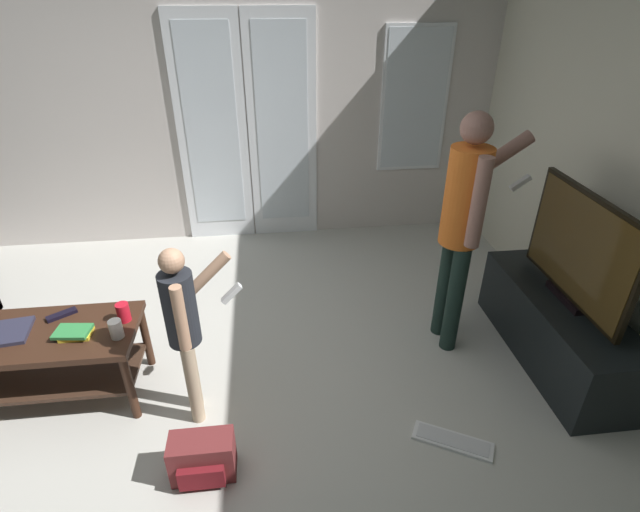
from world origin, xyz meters
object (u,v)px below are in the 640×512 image
Objects in this scene: cup_near_edge at (116,329)px; loose_keyboard at (453,441)px; flat_screen_tv at (580,250)px; cup_by_laptop at (123,312)px; coffee_table at (55,350)px; tv_remote_black at (62,315)px; tv_stand at (556,329)px; person_child at (184,322)px; person_adult at (464,216)px; book_stack at (74,333)px; backpack at (203,458)px.

loose_keyboard is at bearing -16.32° from cup_near_edge.
flat_screen_tv is 2.76m from cup_by_laptop.
tv_remote_black is (0.03, 0.15, 0.15)m from coffee_table.
tv_stand is 1.18× the size of person_child.
tv_stand is 1.02m from person_adult.
coffee_table is 3.16m from tv_stand.
loose_keyboard is at bearing -145.90° from flat_screen_tv.
person_child reaches higher than book_stack.
cup_near_edge is 0.15m from cup_by_laptop.
coffee_table is 2.60m from person_adult.
coffee_table is 0.75× the size of tv_stand.
person_child reaches higher than tv_stand.
tv_remote_black is at bearing 176.98° from flat_screen_tv.
flat_screen_tv reaches higher than person_child.
backpack is 2.94× the size of cup_near_edge.
tv_remote_black is (-3.13, 0.17, 0.27)m from tv_stand.
coffee_table is 2.36m from loose_keyboard.
tv_stand is 7.72× the size of tv_remote_black.
loose_keyboard is 1.99m from cup_near_edge.
tv_remote_black is (-0.79, 0.38, -0.16)m from person_child.
coffee_table is 3.00× the size of backpack.
coffee_table is 0.91m from person_child.
cup_by_laptop is 0.40m from tv_remote_black.
cup_near_edge reaches higher than loose_keyboard.
flat_screen_tv is at bearing -22.54° from person_adult.
person_child is at bearing -164.12° from person_adult.
cup_by_laptop is (0.41, 0.06, 0.19)m from coffee_table.
tv_stand is 11.33× the size of cup_by_laptop.
person_adult is (2.51, 0.25, 0.62)m from coffee_table.
backpack is 1.37m from loose_keyboard.
coffee_table reaches higher than tv_stand.
backpack is at bearing -80.79° from person_child.
person_child is 9.63× the size of cup_by_laptop.
tv_stand is at bearing 5.15° from person_child.
backpack is 1.93× the size of tv_remote_black.
cup_by_laptop is at bearing 159.32° from loose_keyboard.
tv_stand is 1.33× the size of flat_screen_tv.
backpack is at bearing -77.55° from tv_remote_black.
book_stack is at bearing -179.39° from tv_stand.
backpack is at bearing -36.80° from coffee_table.
backpack is 0.86m from cup_near_edge.
cup_by_laptop is at bearing 144.06° from person_child.
person_adult is 2.05m from backpack.
person_child reaches higher than cup_by_laptop.
loose_keyboard is (-0.91, -0.61, -0.83)m from flat_screen_tv.
coffee_table is at bearing 162.63° from book_stack.
person_child is at bearing 99.21° from backpack.
tv_stand is at bearing 15.94° from backpack.
person_child is 2.48× the size of loose_keyboard.
tv_remote_black is at bearing -177.65° from person_adult.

